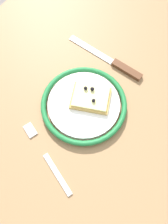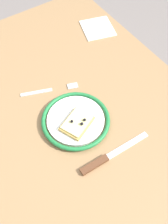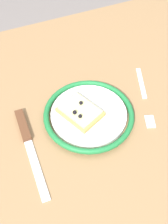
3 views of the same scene
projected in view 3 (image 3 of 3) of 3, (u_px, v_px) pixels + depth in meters
name	position (u px, v px, depth m)	size (l,w,h in m)	color
ground_plane	(91.00, 213.00, 1.28)	(6.00, 6.00, 0.00)	slate
dining_table	(96.00, 135.00, 0.76)	(1.18, 0.84, 0.75)	#936D47
plate	(89.00, 115.00, 0.67)	(0.22, 0.22, 0.02)	white
pizza_slice_near	(80.00, 111.00, 0.66)	(0.11, 0.12, 0.03)	tan
knife	(26.00, 136.00, 0.64)	(0.02, 0.24, 0.01)	silver
fork	(144.00, 96.00, 0.72)	(0.09, 0.19, 0.00)	silver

